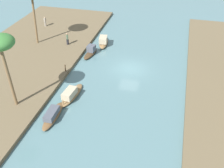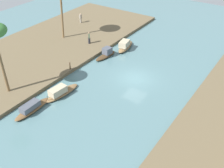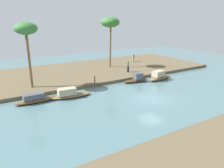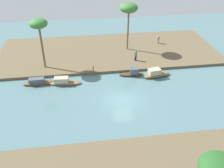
% 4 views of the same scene
% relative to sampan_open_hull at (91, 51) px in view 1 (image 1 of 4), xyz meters
% --- Properties ---
extents(river_water, '(66.28, 66.28, 0.00)m').
position_rel_sampan_open_hull_xyz_m(river_water, '(2.50, 5.98, -0.43)').
color(river_water, slate).
rests_on(river_water, ground).
extents(riverbank_left, '(37.52, 14.72, 0.41)m').
position_rel_sampan_open_hull_xyz_m(riverbank_left, '(2.50, -8.40, -0.23)').
color(riverbank_left, brown).
rests_on(riverbank_left, ground).
extents(sampan_open_hull, '(3.74, 1.41, 1.25)m').
position_rel_sampan_open_hull_xyz_m(sampan_open_hull, '(0.00, 0.00, 0.00)').
color(sampan_open_hull, '#47331E').
rests_on(sampan_open_hull, river_water).
extents(sampan_midstream, '(4.40, 1.17, 0.96)m').
position_rel_sampan_open_hull_xyz_m(sampan_midstream, '(13.61, 0.56, -0.06)').
color(sampan_midstream, brown).
rests_on(sampan_midstream, river_water).
extents(sampan_near_left_bank, '(4.30, 1.89, 1.34)m').
position_rel_sampan_open_hull_xyz_m(sampan_near_left_bank, '(-3.39, 0.85, 0.08)').
color(sampan_near_left_bank, brown).
rests_on(sampan_near_left_bank, river_water).
extents(sampan_with_red_awning, '(4.53, 1.59, 1.10)m').
position_rel_sampan_open_hull_xyz_m(sampan_with_red_awning, '(10.00, 1.05, -0.02)').
color(sampan_with_red_awning, brown).
rests_on(sampan_with_red_awning, river_water).
extents(person_on_near_bank, '(0.46, 0.46, 1.73)m').
position_rel_sampan_open_hull_xyz_m(person_on_near_bank, '(-1.36, -3.92, 0.72)').
color(person_on_near_bank, '#232328').
rests_on(person_on_near_bank, riverbank_left).
extents(person_by_mooring, '(0.47, 0.34, 1.56)m').
position_rel_sampan_open_hull_xyz_m(person_by_mooring, '(-6.96, -10.13, 0.72)').
color(person_by_mooring, gray).
rests_on(person_by_mooring, riverbank_left).
extents(mooring_post, '(0.14, 0.14, 0.89)m').
position_rel_sampan_open_hull_xyz_m(mooring_post, '(5.66, -1.37, 0.42)').
color(mooring_post, '#4C3823').
rests_on(mooring_post, riverbank_left).
extents(palm_tree_left_far, '(2.59, 2.59, 7.60)m').
position_rel_sampan_open_hull_xyz_m(palm_tree_left_far, '(12.94, -3.84, 6.63)').
color(palm_tree_left_far, brown).
rests_on(palm_tree_left_far, riverbank_left).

